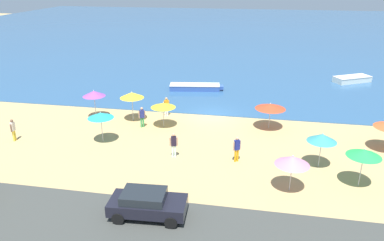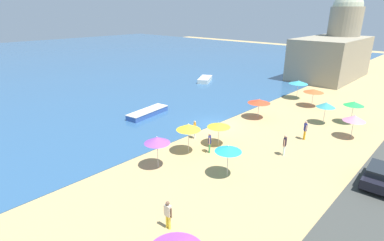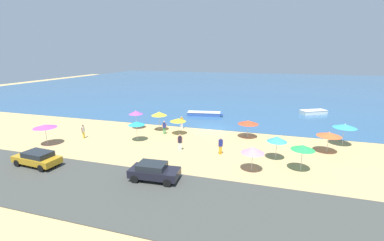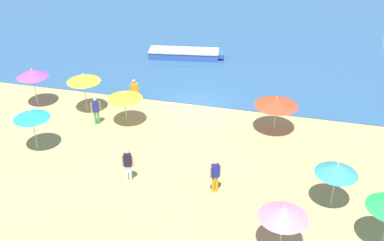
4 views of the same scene
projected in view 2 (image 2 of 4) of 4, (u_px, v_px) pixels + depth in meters
name	position (u px, v px, depth m)	size (l,w,h in m)	color
ground_plane	(214.00, 125.00, 31.41)	(160.00, 160.00, 0.00)	tan
sea	(23.00, 64.00, 66.66)	(150.00, 110.00, 0.05)	#2E5782
beach_umbrella_1	(298.00, 82.00, 40.06)	(2.48, 2.48, 2.54)	#B2B2B7
beach_umbrella_2	(326.00, 105.00, 31.09)	(1.91, 1.91, 2.41)	#B2B2B7
beach_umbrella_3	(259.00, 101.00, 32.79)	(2.46, 2.46, 2.23)	#B2B2B7
beach_umbrella_4	(188.00, 127.00, 24.52)	(2.04, 2.04, 2.64)	#B2B2B7
beach_umbrella_5	(354.00, 104.00, 31.12)	(2.00, 2.00, 2.48)	#B2B2B7
beach_umbrella_6	(314.00, 91.00, 36.82)	(2.42, 2.42, 2.27)	#B2B2B7
beach_umbrella_7	(157.00, 140.00, 22.17)	(1.96, 1.96, 2.59)	#B2B2B7
beach_umbrella_8	(219.00, 125.00, 26.15)	(2.04, 2.04, 2.16)	#B2B2B7
beach_umbrella_9	(354.00, 118.00, 27.57)	(2.00, 2.00, 2.30)	#B2B2B7
beach_umbrella_10	(228.00, 149.00, 21.04)	(1.93, 1.93, 2.43)	#B2B2B7
bather_0	(305.00, 129.00, 27.57)	(0.48, 0.39, 1.82)	orange
bather_1	(195.00, 129.00, 27.81)	(0.47, 0.39, 1.75)	white
bather_2	(168.00, 213.00, 16.20)	(0.25, 0.57, 1.74)	yellow
bather_3	(210.00, 142.00, 25.02)	(0.49, 0.39, 1.76)	#3D9B56
bather_4	(285.00, 144.00, 24.53)	(0.55, 0.31, 1.81)	white
parked_car_2	(381.00, 175.00, 20.28)	(4.09, 2.13, 1.42)	black
skiff_nearshore	(205.00, 79.00, 50.32)	(4.76, 3.62, 0.69)	silver
skiff_offshore	(148.00, 112.00, 34.11)	(5.93, 2.36, 0.63)	#3458A4
harbor_fortress	(335.00, 50.00, 52.93)	(16.22, 8.89, 14.42)	gray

